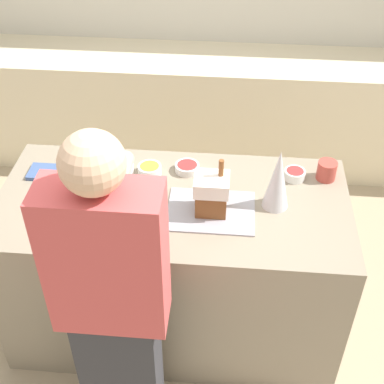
# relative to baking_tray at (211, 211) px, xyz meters

# --- Properties ---
(ground_plane) EXTENTS (12.00, 12.00, 0.00)m
(ground_plane) POSITION_rel_baking_tray_xyz_m (-0.19, 0.07, -0.92)
(ground_plane) COLOR tan
(back_cabinet_block) EXTENTS (6.00, 0.60, 0.88)m
(back_cabinet_block) POSITION_rel_baking_tray_xyz_m (-0.19, 1.77, -0.48)
(back_cabinet_block) COLOR beige
(back_cabinet_block) RESTS_ON ground_plane
(kitchen_island) EXTENTS (1.74, 0.83, 0.92)m
(kitchen_island) POSITION_rel_baking_tray_xyz_m (-0.19, 0.07, -0.46)
(kitchen_island) COLOR gray
(kitchen_island) RESTS_ON ground_plane
(baking_tray) EXTENTS (0.42, 0.32, 0.01)m
(baking_tray) POSITION_rel_baking_tray_xyz_m (0.00, 0.00, 0.00)
(baking_tray) COLOR #9E9EA8
(baking_tray) RESTS_ON kitchen_island
(gingerbread_house) EXTENTS (0.16, 0.14, 0.28)m
(gingerbread_house) POSITION_rel_baking_tray_xyz_m (0.00, 0.00, 0.11)
(gingerbread_house) COLOR brown
(gingerbread_house) RESTS_ON baking_tray
(decorative_tree) EXTENTS (0.13, 0.13, 0.32)m
(decorative_tree) POSITION_rel_baking_tray_xyz_m (0.30, 0.07, 0.15)
(decorative_tree) COLOR silver
(decorative_tree) RESTS_ON kitchen_island
(candy_bowl_far_right) EXTENTS (0.11, 0.11, 0.05)m
(candy_bowl_far_right) POSITION_rel_baking_tray_xyz_m (0.41, 0.30, 0.02)
(candy_bowl_far_right) COLOR white
(candy_bowl_far_right) RESTS_ON kitchen_island
(candy_bowl_far_left) EXTENTS (0.13, 0.13, 0.05)m
(candy_bowl_far_left) POSITION_rel_baking_tray_xyz_m (-0.36, 0.10, 0.03)
(candy_bowl_far_left) COLOR white
(candy_bowl_far_left) RESTS_ON kitchen_island
(candy_bowl_beside_tree) EXTENTS (0.12, 0.12, 0.05)m
(candy_bowl_beside_tree) POSITION_rel_baking_tray_xyz_m (-0.34, 0.27, 0.02)
(candy_bowl_beside_tree) COLOR white
(candy_bowl_beside_tree) RESTS_ON kitchen_island
(candy_bowl_center_rear) EXTENTS (0.11, 0.11, 0.05)m
(candy_bowl_center_rear) POSITION_rel_baking_tray_xyz_m (-0.50, 0.11, 0.02)
(candy_bowl_center_rear) COLOR white
(candy_bowl_center_rear) RESTS_ON kitchen_island
(candy_bowl_near_tray_right) EXTENTS (0.13, 0.13, 0.04)m
(candy_bowl_near_tray_right) POSITION_rel_baking_tray_xyz_m (-0.14, 0.31, 0.02)
(candy_bowl_near_tray_right) COLOR silver
(candy_bowl_near_tray_right) RESTS_ON kitchen_island
(candy_bowl_behind_tray) EXTENTS (0.13, 0.13, 0.05)m
(candy_bowl_behind_tray) POSITION_rel_baking_tray_xyz_m (-0.48, 0.27, 0.03)
(candy_bowl_behind_tray) COLOR white
(candy_bowl_behind_tray) RESTS_ON kitchen_island
(cookbook) EXTENTS (0.17, 0.13, 0.02)m
(cookbook) POSITION_rel_baking_tray_xyz_m (-0.88, 0.22, 0.01)
(cookbook) COLOR #3F598C
(cookbook) RESTS_ON kitchen_island
(mug) EXTENTS (0.10, 0.10, 0.10)m
(mug) POSITION_rel_baking_tray_xyz_m (0.57, 0.31, 0.05)
(mug) COLOR #B24238
(mug) RESTS_ON kitchen_island
(person) EXTENTS (0.45, 0.56, 1.71)m
(person) POSITION_rel_baking_tray_xyz_m (-0.36, -0.57, -0.04)
(person) COLOR #333338
(person) RESTS_ON ground_plane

